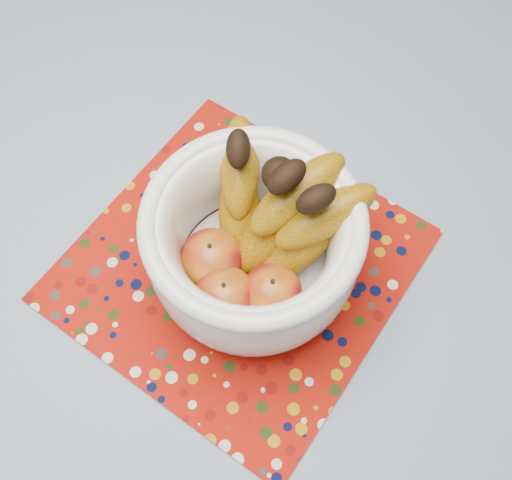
% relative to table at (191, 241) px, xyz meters
% --- Properties ---
extents(table, '(1.20, 1.20, 0.75)m').
position_rel_table_xyz_m(table, '(0.00, 0.00, 0.00)').
color(table, brown).
rests_on(table, ground).
extents(tablecloth, '(1.32, 1.32, 0.01)m').
position_rel_table_xyz_m(tablecloth, '(0.00, 0.00, 0.08)').
color(tablecloth, slate).
rests_on(tablecloth, table).
extents(placemat, '(0.39, 0.39, 0.00)m').
position_rel_table_xyz_m(placemat, '(0.10, -0.02, 0.09)').
color(placemat, '#991208').
rests_on(placemat, tablecloth).
extents(fruit_bowl, '(0.28, 0.26, 0.21)m').
position_rel_table_xyz_m(fruit_bowl, '(0.13, -0.01, 0.18)').
color(fruit_bowl, white).
rests_on(fruit_bowl, placemat).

